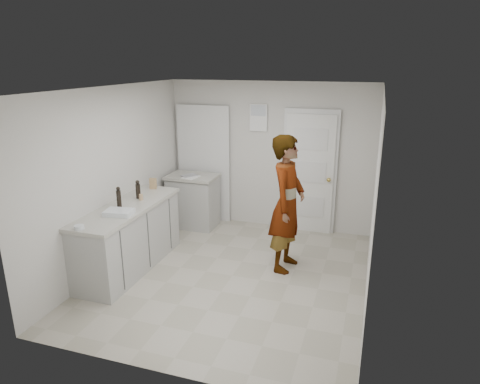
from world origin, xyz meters
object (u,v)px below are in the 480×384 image
(baking_dish, at_px, (119,213))
(oil_cruet_a, at_px, (138,190))
(cake_mix_box, at_px, (153,184))
(person, at_px, (287,204))
(oil_cruet_b, at_px, (119,197))
(egg_bowl, at_px, (79,227))
(spice_jar, at_px, (141,197))

(baking_dish, bearing_deg, oil_cruet_a, 99.69)
(cake_mix_box, distance_m, oil_cruet_a, 0.48)
(person, bearing_deg, oil_cruet_b, 115.30)
(oil_cruet_a, height_order, egg_bowl, oil_cruet_a)
(oil_cruet_a, bearing_deg, spice_jar, -38.27)
(oil_cruet_b, distance_m, egg_bowl, 0.84)
(oil_cruet_b, bearing_deg, egg_bowl, -90.44)
(person, xyz_separation_m, oil_cruet_a, (-2.10, -0.34, 0.10))
(oil_cruet_a, xyz_separation_m, oil_cruet_b, (-0.05, -0.41, 0.01))
(cake_mix_box, relative_size, spice_jar, 1.99)
(cake_mix_box, distance_m, egg_bowl, 1.73)
(oil_cruet_b, bearing_deg, oil_cruet_a, 83.13)
(oil_cruet_a, distance_m, oil_cruet_b, 0.41)
(oil_cruet_b, bearing_deg, baking_dish, -58.29)
(baking_dish, bearing_deg, spice_jar, 93.50)
(cake_mix_box, xyz_separation_m, baking_dish, (0.14, -1.16, -0.06))
(baking_dish, bearing_deg, person, 27.02)
(person, relative_size, baking_dish, 4.99)
(cake_mix_box, bearing_deg, egg_bowl, -101.12)
(baking_dish, bearing_deg, egg_bowl, -106.78)
(oil_cruet_a, bearing_deg, oil_cruet_b, -96.87)
(cake_mix_box, height_order, oil_cruet_b, oil_cruet_b)
(oil_cruet_b, xyz_separation_m, baking_dish, (0.16, -0.27, -0.11))
(oil_cruet_a, xyz_separation_m, baking_dish, (0.12, -0.68, -0.10))
(cake_mix_box, height_order, oil_cruet_a, oil_cruet_a)
(oil_cruet_a, relative_size, baking_dish, 0.71)
(spice_jar, relative_size, baking_dish, 0.22)
(cake_mix_box, distance_m, spice_jar, 0.55)
(person, height_order, baking_dish, person)
(egg_bowl, bearing_deg, cake_mix_box, 89.03)
(person, bearing_deg, baking_dish, 123.20)
(oil_cruet_a, bearing_deg, person, 9.07)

